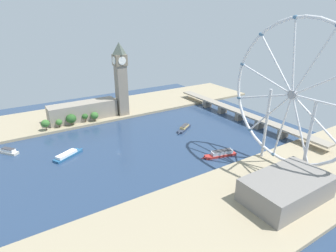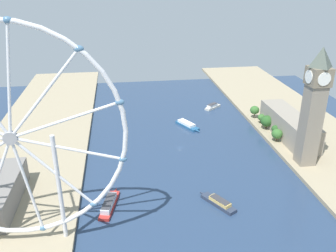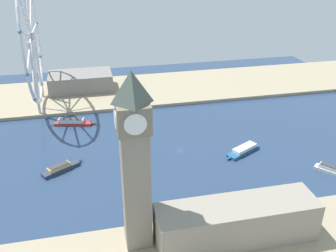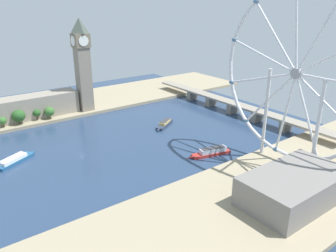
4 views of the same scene
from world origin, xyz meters
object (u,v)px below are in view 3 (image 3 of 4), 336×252
riverside_hall (81,81)px  tour_boat_1 (73,122)px  tour_boat_0 (61,168)px  ferris_wheel (31,37)px  tour_boat_3 (331,170)px  tour_boat_2 (243,150)px  parliament_block (237,222)px  clock_tower (135,161)px

riverside_hall → tour_boat_1: riverside_hall is taller
tour_boat_0 → ferris_wheel: bearing=68.6°
tour_boat_1 → tour_boat_3: 204.91m
tour_boat_2 → tour_boat_3: (-38.25, -47.55, 0.23)m
tour_boat_1 → tour_boat_0: bearing=-82.9°
riverside_hall → tour_boat_2: riverside_hall is taller
tour_boat_3 → parliament_block: bearing=-100.9°
riverside_hall → tour_boat_2: size_ratio=1.94×
tour_boat_2 → tour_boat_3: size_ratio=1.44×
tour_boat_0 → tour_boat_3: (-42.57, -178.20, 0.15)m
riverside_hall → tour_boat_3: 249.68m
clock_tower → tour_boat_2: 127.72m
clock_tower → tour_boat_2: clock_tower is taller
clock_tower → parliament_block: 62.26m
clock_tower → tour_boat_1: (152.29, 33.23, -48.27)m
ferris_wheel → tour_boat_0: bearing=-169.8°
ferris_wheel → tour_boat_1: (-44.21, -28.51, -63.31)m
tour_boat_0 → tour_boat_1: 71.58m
ferris_wheel → tour_boat_3: bearing=-128.4°
riverside_hall → ferris_wheel: bearing=130.7°
tour_boat_0 → tour_boat_2: bearing=-33.4°
tour_boat_3 → tour_boat_1: bearing=-163.0°
tour_boat_0 → tour_boat_2: 130.73m
riverside_hall → tour_boat_1: 77.30m
tour_boat_1 → tour_boat_2: bearing=-18.2°
parliament_block → tour_boat_2: (85.75, -40.45, -11.64)m
tour_boat_0 → tour_boat_1: size_ratio=0.79×
tour_boat_1 → tour_boat_2: (-75.47, -122.90, -0.42)m
clock_tower → tour_boat_0: 103.07m
parliament_block → tour_boat_0: parliament_block is taller
tour_boat_2 → parliament_block: bearing=36.6°
clock_tower → tour_boat_2: bearing=-49.4°
clock_tower → ferris_wheel: (196.50, 61.74, 15.04)m
tour_boat_1 → parliament_block: bearing=-49.6°
tour_boat_1 → tour_boat_2: 144.23m
clock_tower → riverside_hall: size_ratio=1.46×
tour_boat_1 → ferris_wheel: bearing=136.1°
riverside_hall → tour_boat_0: riverside_hall is taller
parliament_block → ferris_wheel: 239.22m
parliament_block → ferris_wheel: ferris_wheel is taller
parliament_block → tour_boat_1: parliament_block is taller
riverside_hall → tour_boat_1: size_ratio=1.72×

